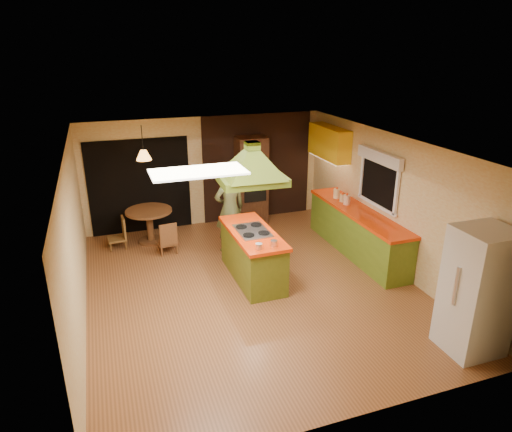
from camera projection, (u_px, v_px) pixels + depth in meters
name	position (u px, v px, depth m)	size (l,w,h in m)	color
ground	(251.00, 286.00, 8.04)	(6.50, 6.50, 0.00)	#935830
room_walls	(251.00, 220.00, 7.59)	(5.50, 6.50, 6.50)	beige
ceiling_plane	(251.00, 146.00, 7.15)	(6.50, 6.50, 0.00)	silver
brick_panel	(257.00, 167.00, 10.83)	(2.64, 0.03, 2.50)	#381E14
nook_opening	(140.00, 186.00, 10.06)	(2.20, 0.03, 2.10)	black
right_counter	(357.00, 232.00, 9.16)	(0.62, 3.05, 0.92)	olive
upper_cabinets	(329.00, 142.00, 10.08)	(0.34, 1.40, 0.70)	yellow
window_right	(379.00, 170.00, 8.59)	(0.12, 1.35, 1.06)	black
fluor_panel	(198.00, 172.00, 5.76)	(1.20, 0.60, 0.03)	white
kitchen_island	(253.00, 254.00, 8.17)	(0.75, 1.83, 0.93)	#616C1B
range_hood	(252.00, 157.00, 7.54)	(1.14, 0.84, 0.80)	#5B731C
man	(230.00, 209.00, 9.11)	(0.66, 0.43, 1.80)	#464C28
refrigerator	(478.00, 291.00, 6.09)	(0.74, 0.70, 1.80)	silver
wall_oven	(251.00, 180.00, 10.58)	(0.68, 0.61, 2.04)	#4A2917
dining_table	(149.00, 220.00, 9.65)	(0.97, 0.97, 0.73)	brown
chair_left	(116.00, 233.00, 9.41)	(0.36, 0.36, 0.66)	brown
chair_near	(167.00, 237.00, 9.22)	(0.37, 0.37, 0.68)	brown
pendant_lamp	(144.00, 155.00, 9.16)	(0.31, 0.31, 0.20)	#FF9E3F
canister_large	(337.00, 194.00, 9.67)	(0.14, 0.14, 0.20)	#FFF5CD
canister_medium	(347.00, 200.00, 9.29)	(0.14, 0.14, 0.20)	beige
canister_small	(342.00, 198.00, 9.46)	(0.11, 0.11, 0.15)	beige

